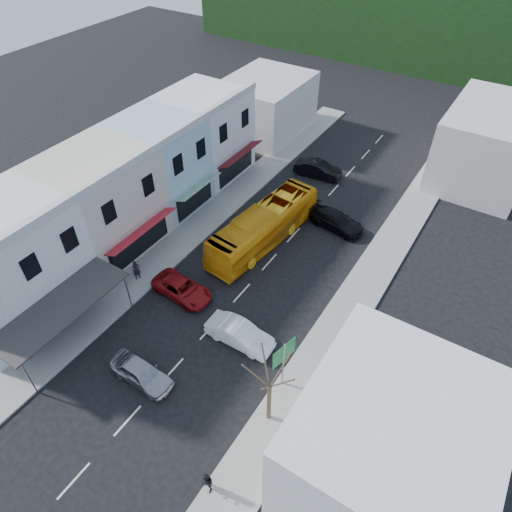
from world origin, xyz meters
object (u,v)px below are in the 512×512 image
Objects in this scene: pedestrian_left at (137,270)px; direction_sign at (283,365)px; car_silver at (142,373)px; car_white at (240,335)px; street_tree at (270,387)px; car_red at (182,288)px; pedestrian_right at (207,483)px; bus at (264,227)px; traffic_signal at (432,146)px.

direction_sign is at bearing -80.59° from pedestrian_left.
car_white is (3.48, 5.69, 0.00)m from car_silver.
direction_sign is 0.61× the size of street_tree.
car_silver is at bearing -136.01° from direction_sign.
pedestrian_right is at bearing -131.61° from car_red.
car_silver is 2.59× the size of pedestrian_right.
pedestrian_right is 0.42× the size of direction_sign.
street_tree reaches higher than car_silver.
pedestrian_right is at bearing -157.19° from car_white.
pedestrian_right is (8.04, -18.47, -0.55)m from bus.
bus reaches higher than car_white.
car_white is at bearing -76.35° from pedestrian_left.
direction_sign is (9.99, -2.59, 1.34)m from car_red.
bus is 15.98m from street_tree.
bus is 2.52× the size of car_red.
traffic_signal reaches higher than bus.
car_silver is at bearing 178.38° from pedestrian_right.
pedestrian_left is 31.60m from traffic_signal.
traffic_signal reaches higher than pedestrian_left.
street_tree is 32.88m from traffic_signal.
pedestrian_right is 0.25× the size of street_tree.
car_white is at bearing 175.60° from direction_sign.
bus reaches higher than car_red.
car_red is 11.86m from street_tree.
bus is 10.65m from pedestrian_left.
bus is 2.84× the size of direction_sign.
traffic_signal is (3.86, 29.15, 1.53)m from car_white.
pedestrian_right reaches higher than car_red.
pedestrian_right is at bearing -59.94° from bus.
street_tree reaches higher than traffic_signal.
pedestrian_right is (3.94, -8.82, 0.30)m from car_white.
car_red is (-1.85, -8.40, -0.85)m from bus.
traffic_signal is (-0.18, 30.49, 0.19)m from direction_sign.
car_red is at bearing 81.94° from traffic_signal.
direction_sign is at bearing -46.92° from bus.
street_tree is 1.51× the size of traffic_signal.
car_red is at bearing 154.64° from street_tree.
car_white is 1.08× the size of direction_sign.
direction_sign reaches higher than car_silver.
direction_sign is at bearing -100.59° from car_red.
pedestrian_left is (-3.91, -0.54, 0.30)m from car_red.
traffic_signal reaches higher than direction_sign.
pedestrian_left is (-9.86, 0.71, 0.30)m from car_white.
car_silver is 9.05m from pedestrian_left.
pedestrian_right is (9.89, -10.07, 0.30)m from car_red.
traffic_signal is at bearing 111.39° from pedestrian_right.
bus is at bearing 79.11° from traffic_signal.
direction_sign is at bearing -109.51° from car_white.
traffic_signal is at bearing 104.21° from direction_sign.
street_tree is (10.45, -4.95, 2.67)m from car_red.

